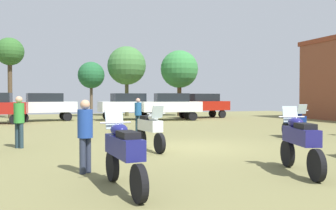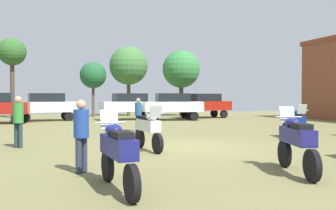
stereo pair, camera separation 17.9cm
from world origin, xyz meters
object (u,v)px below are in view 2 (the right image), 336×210
at_px(person_1, 18,118).
at_px(tree_6, 129,66).
at_px(person_3, 138,112).
at_px(car_1, 173,105).
at_px(tree_2, 181,69).
at_px(motorcycle_4, 297,141).
at_px(motorcycle_2, 148,128).
at_px(car_3, 130,104).
at_px(tree_1, 93,75).
at_px(tree_5, 12,53).
at_px(car_5, 46,105).
at_px(motorcycle_5, 295,121).
at_px(motorcycle_1, 118,151).
at_px(car_4, 204,104).
at_px(person_2, 81,130).

relative_size(person_1, tree_6, 0.28).
bearing_deg(person_3, car_1, 115.03).
height_order(person_3, tree_2, tree_2).
height_order(motorcycle_4, tree_2, tree_2).
relative_size(car_1, person_3, 2.70).
distance_m(motorcycle_2, car_3, 15.35).
distance_m(car_1, tree_1, 8.57).
bearing_deg(tree_5, tree_2, -5.11).
distance_m(car_5, tree_6, 8.96).
bearing_deg(motorcycle_5, car_3, -62.50).
height_order(motorcycle_5, person_3, person_3).
bearing_deg(car_3, car_1, -121.14).
distance_m(car_5, tree_1, 6.22).
xyz_separation_m(motorcycle_1, tree_2, (10.33, 23.44, 3.51)).
height_order(person_3, tree_6, tree_6).
height_order(motorcycle_2, car_4, car_4).
relative_size(car_4, person_2, 2.70).
relative_size(motorcycle_5, tree_6, 0.33).
height_order(motorcycle_1, car_1, car_1).
bearing_deg(motorcycle_4, car_5, 122.30).
xyz_separation_m(motorcycle_5, car_5, (-9.84, 14.63, 0.46)).
bearing_deg(tree_1, person_2, -97.61).
height_order(car_5, tree_5, tree_5).
relative_size(motorcycle_5, person_1, 1.20).
bearing_deg(car_3, motorcycle_5, -167.73).
height_order(car_1, tree_1, tree_1).
relative_size(motorcycle_2, tree_2, 0.35).
bearing_deg(motorcycle_2, car_5, -85.90).
height_order(car_3, car_4, same).
height_order(person_1, tree_5, tree_5).
bearing_deg(tree_6, tree_1, -176.55).
bearing_deg(tree_2, car_4, -79.35).
relative_size(motorcycle_4, motorcycle_5, 1.03).
bearing_deg(tree_2, motorcycle_5, -95.72).
height_order(motorcycle_5, person_1, person_1).
bearing_deg(motorcycle_4, motorcycle_5, 68.78).
bearing_deg(tree_5, car_3, -30.97).
distance_m(tree_2, tree_5, 14.34).
bearing_deg(motorcycle_2, person_3, -108.30).
xyz_separation_m(motorcycle_1, car_5, (-1.30, 20.31, 0.44)).
height_order(car_1, car_3, same).
height_order(motorcycle_2, tree_2, tree_2).
xyz_separation_m(motorcycle_2, car_3, (2.80, 15.09, 0.45)).
distance_m(person_1, person_3, 6.68).
xyz_separation_m(motorcycle_1, car_4, (10.99, 19.91, 0.44)).
relative_size(person_1, tree_1, 0.37).
relative_size(car_5, person_1, 2.56).
bearing_deg(motorcycle_4, motorcycle_1, -161.26).
height_order(motorcycle_4, car_4, car_4).
bearing_deg(tree_2, car_3, -145.65).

